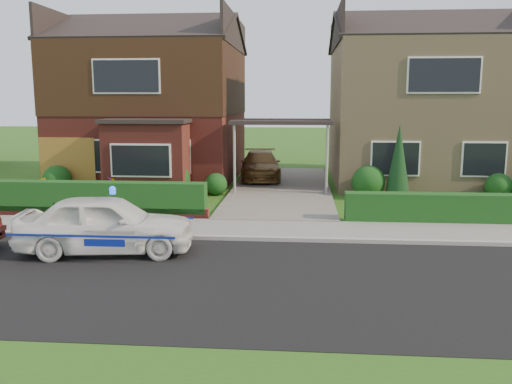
# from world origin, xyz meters

# --- Properties ---
(ground) EXTENTS (120.00, 120.00, 0.00)m
(ground) POSITION_xyz_m (0.00, 0.00, 0.00)
(ground) COLOR #265516
(ground) RESTS_ON ground
(road) EXTENTS (60.00, 6.00, 0.02)m
(road) POSITION_xyz_m (0.00, 0.00, 0.00)
(road) COLOR black
(road) RESTS_ON ground
(kerb) EXTENTS (60.00, 0.16, 0.12)m
(kerb) POSITION_xyz_m (0.00, 3.05, 0.06)
(kerb) COLOR #9E9993
(kerb) RESTS_ON ground
(sidewalk) EXTENTS (60.00, 2.00, 0.10)m
(sidewalk) POSITION_xyz_m (0.00, 4.10, 0.05)
(sidewalk) COLOR slate
(sidewalk) RESTS_ON ground
(driveway) EXTENTS (3.80, 12.00, 0.12)m
(driveway) POSITION_xyz_m (0.00, 11.00, 0.06)
(driveway) COLOR #666059
(driveway) RESTS_ON ground
(house_left) EXTENTS (7.50, 9.53, 7.25)m
(house_left) POSITION_xyz_m (-5.78, 13.90, 3.81)
(house_left) COLOR maroon
(house_left) RESTS_ON ground
(house_right) EXTENTS (7.50, 8.06, 7.25)m
(house_right) POSITION_xyz_m (5.80, 13.99, 3.66)
(house_right) COLOR tan
(house_right) RESTS_ON ground
(carport_link) EXTENTS (3.80, 3.00, 2.77)m
(carport_link) POSITION_xyz_m (0.00, 10.95, 2.66)
(carport_link) COLOR black
(carport_link) RESTS_ON ground
(garage_door) EXTENTS (2.20, 0.10, 2.10)m
(garage_door) POSITION_xyz_m (-8.25, 9.96, 1.05)
(garage_door) COLOR brown
(garage_door) RESTS_ON ground
(dwarf_wall) EXTENTS (7.70, 0.25, 0.36)m
(dwarf_wall) POSITION_xyz_m (-5.80, 5.30, 0.18)
(dwarf_wall) COLOR maroon
(dwarf_wall) RESTS_ON ground
(hedge_left) EXTENTS (7.50, 0.55, 0.90)m
(hedge_left) POSITION_xyz_m (-5.80, 5.45, 0.00)
(hedge_left) COLOR #113513
(hedge_left) RESTS_ON ground
(hedge_right) EXTENTS (7.50, 0.55, 0.80)m
(hedge_right) POSITION_xyz_m (5.80, 5.35, 0.00)
(hedge_right) COLOR #113513
(hedge_right) RESTS_ON ground
(shrub_left_far) EXTENTS (1.08, 1.08, 1.08)m
(shrub_left_far) POSITION_xyz_m (-8.50, 9.50, 0.54)
(shrub_left_far) COLOR #113513
(shrub_left_far) RESTS_ON ground
(shrub_left_mid) EXTENTS (1.32, 1.32, 1.32)m
(shrub_left_mid) POSITION_xyz_m (-4.00, 9.30, 0.66)
(shrub_left_mid) COLOR #113513
(shrub_left_mid) RESTS_ON ground
(shrub_left_near) EXTENTS (0.84, 0.84, 0.84)m
(shrub_left_near) POSITION_xyz_m (-2.40, 9.60, 0.42)
(shrub_left_near) COLOR #113513
(shrub_left_near) RESTS_ON ground
(shrub_right_near) EXTENTS (1.20, 1.20, 1.20)m
(shrub_right_near) POSITION_xyz_m (3.20, 9.40, 0.60)
(shrub_right_near) COLOR #113513
(shrub_right_near) RESTS_ON ground
(shrub_right_mid) EXTENTS (0.96, 0.96, 0.96)m
(shrub_right_mid) POSITION_xyz_m (7.80, 9.50, 0.48)
(shrub_right_mid) COLOR #113513
(shrub_right_mid) RESTS_ON ground
(conifer_a) EXTENTS (0.90, 0.90, 2.60)m
(conifer_a) POSITION_xyz_m (4.20, 9.20, 1.30)
(conifer_a) COLOR black
(conifer_a) RESTS_ON ground
(police_car) EXTENTS (3.71, 4.21, 1.54)m
(police_car) POSITION_xyz_m (-3.72, 1.68, 0.69)
(police_car) COLOR white
(police_car) RESTS_ON ground
(driveway_car) EXTENTS (2.02, 4.24, 1.19)m
(driveway_car) POSITION_xyz_m (-1.00, 13.18, 0.72)
(driveway_car) COLOR brown
(driveway_car) RESTS_ON driveway
(potted_plant_a) EXTENTS (0.42, 0.31, 0.76)m
(potted_plant_a) POSITION_xyz_m (-3.07, 7.59, 0.38)
(potted_plant_a) COLOR gray
(potted_plant_a) RESTS_ON ground
(potted_plant_b) EXTENTS (0.60, 0.57, 0.86)m
(potted_plant_b) POSITION_xyz_m (-8.27, 7.67, 0.43)
(potted_plant_b) COLOR gray
(potted_plant_b) RESTS_ON ground
(potted_plant_c) EXTENTS (0.46, 0.46, 0.78)m
(potted_plant_c) POSITION_xyz_m (-6.02, 8.56, 0.39)
(potted_plant_c) COLOR gray
(potted_plant_c) RESTS_ON ground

